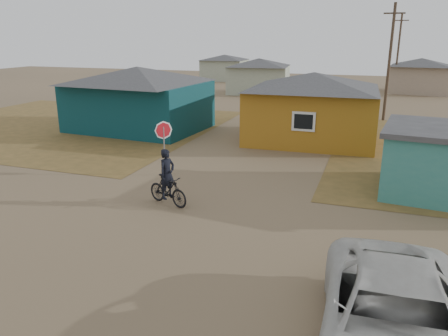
{
  "coord_description": "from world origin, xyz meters",
  "views": [
    {
      "loc": [
        5.93,
        -11.16,
        5.87
      ],
      "look_at": [
        0.98,
        3.0,
        1.3
      ],
      "focal_mm": 35.0,
      "sensor_mm": 36.0,
      "label": 1
    }
  ],
  "objects": [
    {
      "name": "house_yellow",
      "position": [
        2.5,
        14.0,
        2.0
      ],
      "size": [
        7.72,
        6.76,
        3.9
      ],
      "color": "#A46B19",
      "rests_on": "ground"
    },
    {
      "name": "house_beige_east",
      "position": [
        10.0,
        40.0,
        1.86
      ],
      "size": [
        6.95,
        6.05,
        3.6
      ],
      "color": "gray",
      "rests_on": "ground"
    },
    {
      "name": "vehicle",
      "position": [
        6.65,
        -3.72,
        0.82
      ],
      "size": [
        3.0,
        6.05,
        1.65
      ],
      "primitive_type": "imported",
      "rotation": [
        0.0,
        0.0,
        0.05
      ],
      "color": "beige",
      "rests_on": "ground"
    },
    {
      "name": "house_teal",
      "position": [
        -8.5,
        13.5,
        2.05
      ],
      "size": [
        8.93,
        7.08,
        4.0
      ],
      "color": "#0A3338",
      "rests_on": "ground"
    },
    {
      "name": "stop_sign",
      "position": [
        -2.51,
        5.16,
        1.77
      ],
      "size": [
        0.73,
        0.36,
        2.4
      ],
      "color": "gray",
      "rests_on": "ground"
    },
    {
      "name": "utility_pole_far",
      "position": [
        7.5,
        38.0,
        4.14
      ],
      "size": [
        1.4,
        0.2,
        8.0
      ],
      "color": "#47372A",
      "rests_on": "ground"
    },
    {
      "name": "cyclist",
      "position": [
        -0.84,
        2.08,
        0.75
      ],
      "size": [
        1.89,
        1.1,
        2.06
      ],
      "color": "black",
      "rests_on": "ground"
    },
    {
      "name": "utility_pole_near",
      "position": [
        6.5,
        22.0,
        4.14
      ],
      "size": [
        1.4,
        0.2,
        8.0
      ],
      "color": "#47372A",
      "rests_on": "ground"
    },
    {
      "name": "ground",
      "position": [
        0.0,
        0.0,
        0.0
      ],
      "size": [
        120.0,
        120.0,
        0.0
      ],
      "primitive_type": "plane",
      "color": "brown"
    },
    {
      "name": "grass_nw",
      "position": [
        -14.0,
        13.0,
        0.01
      ],
      "size": [
        20.0,
        18.0,
        0.0
      ],
      "primitive_type": "cube",
      "color": "brown",
      "rests_on": "ground"
    },
    {
      "name": "house_pale_north",
      "position": [
        -14.0,
        46.0,
        1.75
      ],
      "size": [
        6.28,
        5.81,
        3.4
      ],
      "color": "#A2AB93",
      "rests_on": "ground"
    },
    {
      "name": "house_pale_west",
      "position": [
        -6.0,
        34.0,
        1.86
      ],
      "size": [
        7.04,
        6.15,
        3.6
      ],
      "color": "#A2AB93",
      "rests_on": "ground"
    }
  ]
}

